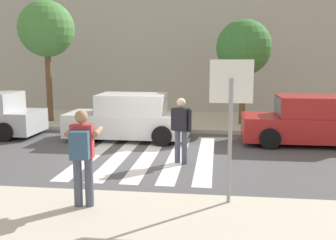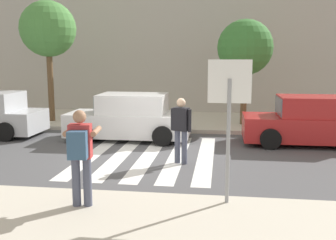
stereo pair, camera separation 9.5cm
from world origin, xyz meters
name	(u,v)px [view 2 (the right image)]	position (x,y,z in m)	size (l,w,h in m)	color
ground_plane	(148,157)	(0.00, 0.00, 0.00)	(120.00, 120.00, 0.00)	#4C4C4F
sidewalk_far	(174,121)	(0.00, 6.00, 0.07)	(60.00, 4.80, 0.14)	beige
building_facade_far	(184,56)	(0.00, 10.40, 2.82)	(56.00, 4.00, 5.63)	#ADA89E
crosswalk_stripe_0	(95,154)	(-1.60, 0.20, 0.00)	(0.44, 5.20, 0.01)	silver
crosswalk_stripe_1	(122,154)	(-0.80, 0.20, 0.00)	(0.44, 5.20, 0.01)	silver
crosswalk_stripe_2	(149,155)	(0.00, 0.20, 0.00)	(0.44, 5.20, 0.01)	silver
crosswalk_stripe_3	(177,156)	(0.80, 0.20, 0.00)	(0.44, 5.20, 0.01)	silver
crosswalk_stripe_4	(205,157)	(1.60, 0.20, 0.00)	(0.44, 5.20, 0.01)	silver
stop_sign	(229,100)	(2.14, -3.52, 2.02)	(0.76, 0.08, 2.59)	gray
photographer_with_backpack	(80,150)	(-0.42, -4.07, 1.17)	(0.65, 0.89, 1.72)	#474C60
pedestrian_crossing	(181,127)	(0.98, -0.50, 0.97)	(0.55, 0.35, 1.72)	#474C60
parked_car_white	(130,118)	(-1.03, 2.30, 0.73)	(4.10, 1.92, 1.55)	white
parked_car_red	(310,122)	(4.82, 2.30, 0.73)	(4.10, 1.92, 1.55)	red
street_tree_west	(48,30)	(-4.98, 4.90, 3.85)	(2.24, 2.24, 4.87)	brown
street_tree_center	(245,48)	(2.87, 5.11, 3.11)	(2.14, 2.14, 4.06)	brown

